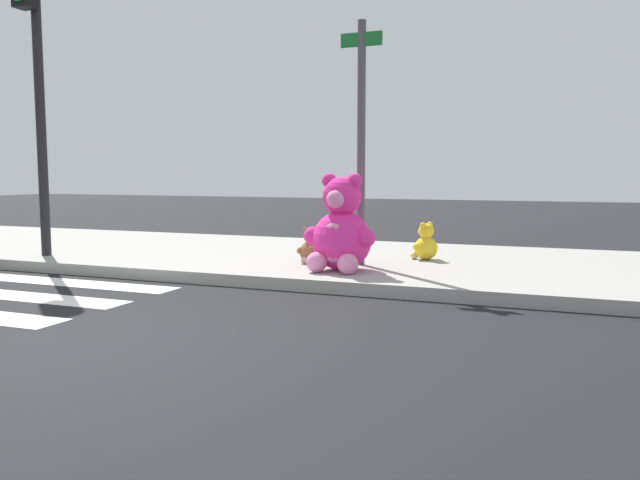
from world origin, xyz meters
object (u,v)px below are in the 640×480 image
at_px(traffic_light, 32,51).
at_px(plush_brown, 311,249).
at_px(plush_pink_large, 341,232).
at_px(sign_pole, 361,137).
at_px(plush_yellow, 425,245).
at_px(plush_white, 334,241).

distance_m(traffic_light, plush_brown, 4.93).
distance_m(plush_pink_large, plush_brown, 0.84).
bearing_deg(sign_pole, traffic_light, -169.17).
bearing_deg(sign_pole, plush_yellow, 50.07).
height_order(traffic_light, plush_yellow, traffic_light).
relative_size(plush_pink_large, plush_brown, 2.49).
xyz_separation_m(plush_pink_large, plush_brown, (-0.61, 0.49, -0.29)).
xyz_separation_m(traffic_light, plush_white, (4.05, 1.60, -2.74)).
bearing_deg(plush_yellow, plush_pink_large, -118.46).
height_order(sign_pole, plush_brown, sign_pole).
height_order(traffic_light, plush_brown, traffic_light).
xyz_separation_m(traffic_light, plush_brown, (4.00, 0.80, -2.78)).
bearing_deg(plush_brown, plush_yellow, 33.88).
xyz_separation_m(sign_pole, plush_brown, (-0.69, -0.10, -1.50)).
bearing_deg(plush_yellow, traffic_light, -162.21).
relative_size(plush_brown, plush_white, 0.85).
relative_size(plush_pink_large, plush_yellow, 2.28).
bearing_deg(plush_brown, plush_pink_large, -38.51).
distance_m(plush_white, plush_yellow, 1.34).
distance_m(plush_pink_large, plush_yellow, 1.63).
xyz_separation_m(sign_pole, traffic_light, (-4.69, -0.90, 1.28)).
bearing_deg(plush_yellow, sign_pole, -129.93).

